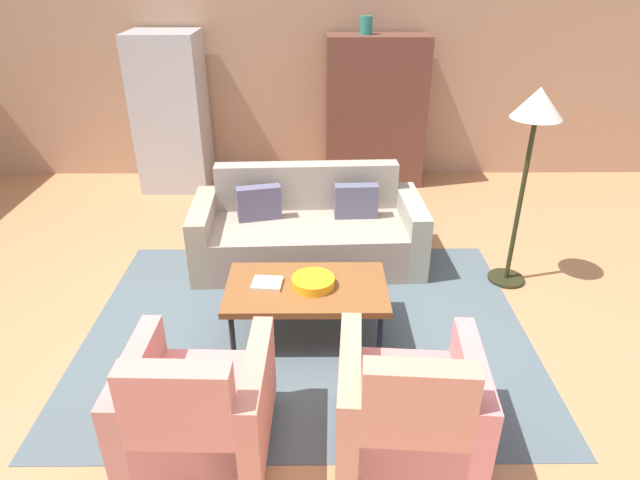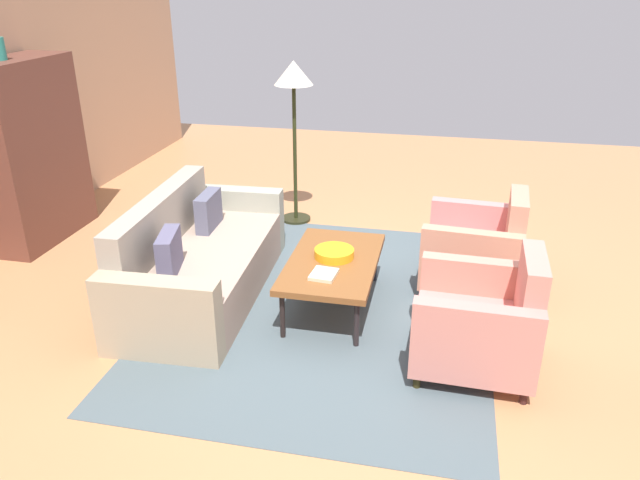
% 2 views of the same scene
% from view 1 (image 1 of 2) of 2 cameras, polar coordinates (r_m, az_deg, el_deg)
% --- Properties ---
extents(ground_plane, '(11.84, 11.84, 0.00)m').
position_cam_1_polar(ground_plane, '(4.24, -1.50, -10.29)').
color(ground_plane, '#B67C4F').
extents(wall_back, '(9.86, 0.12, 2.80)m').
position_cam_1_polar(wall_back, '(7.09, -1.14, 17.86)').
color(wall_back, tan).
rests_on(wall_back, ground).
extents(area_rug, '(3.40, 2.60, 0.01)m').
position_cam_1_polar(area_rug, '(4.34, -1.36, -9.19)').
color(area_rug, '#4B5960').
rests_on(area_rug, ground).
extents(couch, '(2.14, 0.99, 0.86)m').
position_cam_1_polar(couch, '(5.16, -1.26, 0.96)').
color(couch, tan).
rests_on(couch, ground).
extents(coffee_table, '(1.20, 0.70, 0.43)m').
position_cam_1_polar(coffee_table, '(4.08, -1.43, -5.26)').
color(coffee_table, black).
rests_on(coffee_table, ground).
extents(armchair_left, '(0.82, 0.82, 0.88)m').
position_cam_1_polar(armchair_left, '(3.26, -12.87, -17.07)').
color(armchair_left, '#2F2A12').
rests_on(armchair_left, ground).
extents(armchair_right, '(0.86, 0.86, 0.88)m').
position_cam_1_polar(armchair_right, '(3.23, 9.34, -17.16)').
color(armchair_right, '#372518').
rests_on(armchair_right, ground).
extents(fruit_bowl, '(0.32, 0.32, 0.07)m').
position_cam_1_polar(fruit_bowl, '(4.04, -0.72, -4.41)').
color(fruit_bowl, orange).
rests_on(fruit_bowl, coffee_table).
extents(book_stack, '(0.23, 0.20, 0.03)m').
position_cam_1_polar(book_stack, '(4.08, -5.56, -4.54)').
color(book_stack, beige).
rests_on(book_stack, coffee_table).
extents(cabinet, '(1.20, 0.51, 1.80)m').
position_cam_1_polar(cabinet, '(6.89, 5.80, 13.19)').
color(cabinet, brown).
rests_on(cabinet, ground).
extents(vase_tall, '(0.14, 0.14, 0.20)m').
position_cam_1_polar(vase_tall, '(6.69, 4.86, 21.52)').
color(vase_tall, '#267C6D').
rests_on(vase_tall, cabinet).
extents(refrigerator, '(0.80, 0.73, 1.85)m').
position_cam_1_polar(refrigerator, '(6.97, -15.30, 12.75)').
color(refrigerator, '#B7BABF').
rests_on(refrigerator, ground).
extents(floor_lamp, '(0.40, 0.40, 1.72)m').
position_cam_1_polar(floor_lamp, '(4.67, 21.58, 11.35)').
color(floor_lamp, black).
rests_on(floor_lamp, ground).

